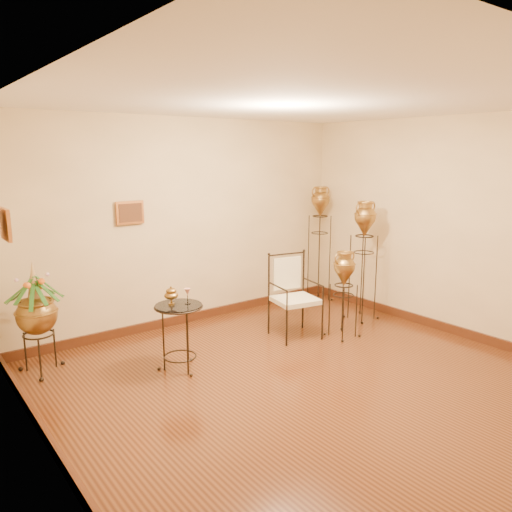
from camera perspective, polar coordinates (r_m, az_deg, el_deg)
ground at (r=5.33m, az=6.49°, el=-14.30°), size 5.00×5.00×0.00m
room_shell at (r=4.83m, az=6.85°, el=4.53°), size 5.02×5.02×2.81m
amphora_tall at (r=7.96m, az=7.26°, el=1.52°), size 0.48×0.48×1.85m
amphora_mid at (r=7.17m, az=12.17°, el=-0.42°), size 0.46×0.46×1.70m
amphora_short at (r=6.48m, az=9.96°, el=-4.29°), size 0.42×0.42×1.14m
planter_urn at (r=5.79m, az=-23.82°, el=-5.70°), size 0.68×0.68×1.25m
armchair at (r=6.39m, az=4.53°, el=-4.65°), size 0.70×0.66×1.07m
side_table at (r=5.53m, az=-8.75°, el=-9.03°), size 0.66×0.66×0.93m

